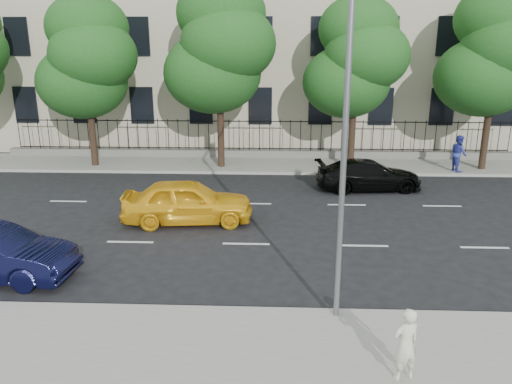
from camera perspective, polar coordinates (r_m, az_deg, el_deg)
ground at (r=14.81m, az=-1.73°, el=-9.64°), size 120.00×120.00×0.00m
near_sidewalk at (r=11.32m, az=-3.22°, el=-18.21°), size 60.00×4.00×0.15m
far_sidewalk at (r=28.03m, az=0.28°, el=3.17°), size 60.00×4.00×0.15m
lane_markings at (r=19.18m, az=-0.73°, el=-3.38°), size 49.60×4.62×0.01m
masonry_building at (r=36.31m, az=0.85°, el=20.40°), size 34.60×12.11×18.50m
iron_fence at (r=29.57m, az=0.40°, el=5.00°), size 30.00×0.50×2.20m
street_light at (r=11.67m, az=9.93°, el=9.52°), size 0.25×3.32×8.05m
tree_b at (r=28.43m, az=-18.72°, el=14.26°), size 5.53×5.12×8.97m
tree_c at (r=26.79m, az=-4.12°, el=16.19°), size 5.89×5.50×9.80m
tree_d at (r=26.94m, az=11.39°, el=14.70°), size 5.34×4.94×8.84m
tree_e at (r=28.83m, az=25.75°, el=14.26°), size 5.71×5.31×9.46m
yellow_taxi at (r=19.02m, az=-7.82°, el=-1.08°), size 5.07×2.46×1.67m
black_sedan at (r=23.80m, az=12.76°, el=1.92°), size 5.07×2.52×1.41m
woman_near at (r=10.55m, az=16.73°, el=-16.33°), size 0.65×0.54×1.53m
pedestrian_far at (r=28.11m, az=22.14°, el=4.12°), size 0.87×1.03×1.89m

